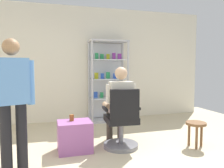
{
  "coord_description": "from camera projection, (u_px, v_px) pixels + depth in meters",
  "views": [
    {
      "loc": [
        -1.03,
        -2.35,
        1.3
      ],
      "look_at": [
        0.06,
        1.25,
        1.0
      ],
      "focal_mm": 35.74,
      "sensor_mm": 36.0,
      "label": 1
    }
  ],
  "objects": [
    {
      "name": "back_wall",
      "position": [
        89.0,
        64.0,
        5.4
      ],
      "size": [
        6.0,
        0.1,
        2.7
      ],
      "primitive_type": "cube",
      "color": "silver",
      "rests_on": "ground"
    },
    {
      "name": "display_cabinet_main",
      "position": [
        108.0,
        80.0,
        5.32
      ],
      "size": [
        0.9,
        0.45,
        1.9
      ],
      "color": "#B7B7BC",
      "rests_on": "ground"
    },
    {
      "name": "office_chair",
      "position": [
        122.0,
        124.0,
        3.5
      ],
      "size": [
        0.58,
        0.56,
        0.96
      ],
      "color": "slate",
      "rests_on": "ground"
    },
    {
      "name": "seated_shopkeeper",
      "position": [
        119.0,
        102.0,
        3.63
      ],
      "size": [
        0.51,
        0.58,
        1.29
      ],
      "color": "#3F382D",
      "rests_on": "ground"
    },
    {
      "name": "storage_crate",
      "position": [
        75.0,
        136.0,
        3.41
      ],
      "size": [
        0.5,
        0.41,
        0.46
      ],
      "primitive_type": "cube",
      "color": "#9E599E",
      "rests_on": "ground"
    },
    {
      "name": "tea_glass",
      "position": [
        72.0,
        118.0,
        3.43
      ],
      "size": [
        0.07,
        0.07,
        0.1
      ],
      "primitive_type": "cylinder",
      "color": "brown",
      "rests_on": "storage_crate"
    },
    {
      "name": "standing_customer",
      "position": [
        13.0,
        97.0,
        2.67
      ],
      "size": [
        0.5,
        0.32,
        1.63
      ],
      "color": "black",
      "rests_on": "ground"
    },
    {
      "name": "wooden_stool",
      "position": [
        196.0,
        127.0,
        3.57
      ],
      "size": [
        0.32,
        0.32,
        0.41
      ],
      "color": "brown",
      "rests_on": "ground"
    }
  ]
}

